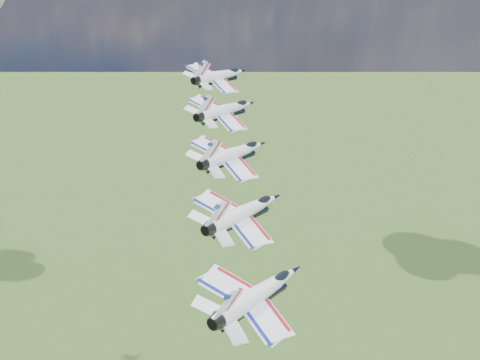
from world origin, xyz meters
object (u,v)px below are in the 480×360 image
Objects in this scene: jet_4 at (260,293)px; jet_3 at (246,211)px; jet_0 at (221,75)px; jet_2 at (235,153)px; jet_1 at (227,109)px.

jet_3 is at bearing 134.48° from jet_4.
jet_0 is 52.45m from jet_4.
jet_3 is at bearing -45.52° from jet_2.
jet_1 is at bearing -45.52° from jet_0.
jet_4 is at bearing -45.52° from jet_0.
jet_3 is 1.00× the size of jet_4.
jet_3 is (8.57, -9.49, -2.88)m from jet_2.
jet_4 is at bearing -45.52° from jet_3.
jet_4 is at bearing -45.52° from jet_2.
jet_1 is at bearing 134.48° from jet_4.
jet_2 is 26.22m from jet_4.
jet_2 is 1.00× the size of jet_3.
jet_3 is 13.11m from jet_4.
jet_3 is (17.15, -18.98, -5.77)m from jet_1.
jet_1 is 1.00× the size of jet_3.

